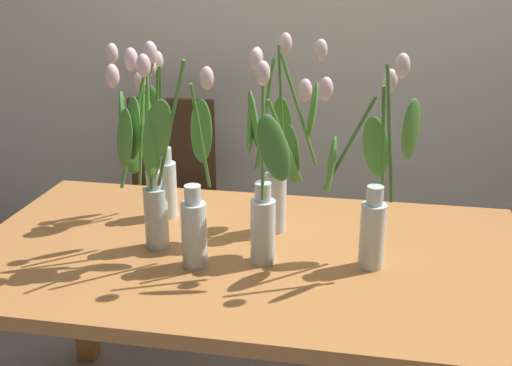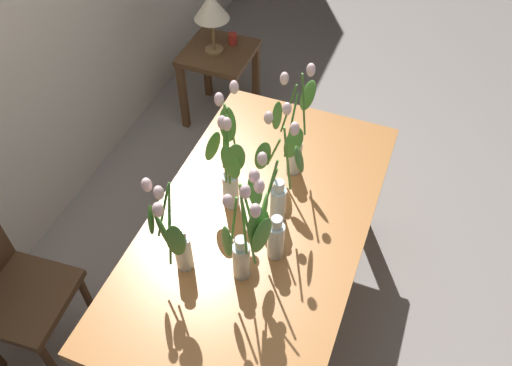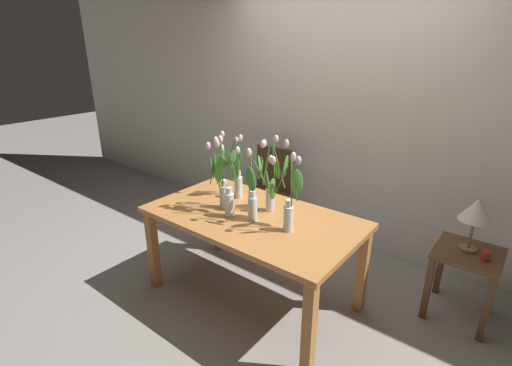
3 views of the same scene
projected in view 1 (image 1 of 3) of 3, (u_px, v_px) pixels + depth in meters
room_wall_rear at (306, 0)px, 2.84m from camera, size 9.00×0.10×2.70m
dining_table at (248, 277)px, 1.78m from camera, size 1.60×0.90×0.74m
tulip_vase_0 at (146, 171)px, 1.66m from camera, size 0.20×0.19×0.57m
tulip_vase_1 at (189, 197)px, 1.61m from camera, size 0.18×0.16×0.59m
tulip_vase_2 at (276, 154)px, 1.79m from camera, size 0.23×0.21×0.59m
tulip_vase_3 at (155, 153)px, 1.92m from camera, size 0.19×0.19×0.55m
tulip_vase_4 at (372, 192)px, 1.58m from camera, size 0.26×0.19×0.58m
tulip_vase_5 at (269, 200)px, 1.62m from camera, size 0.15×0.23×0.56m
dining_chair at (169, 190)px, 2.82m from camera, size 0.43×0.43×0.93m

